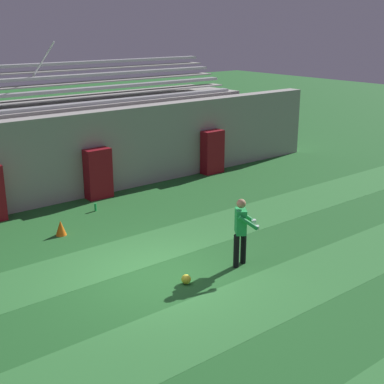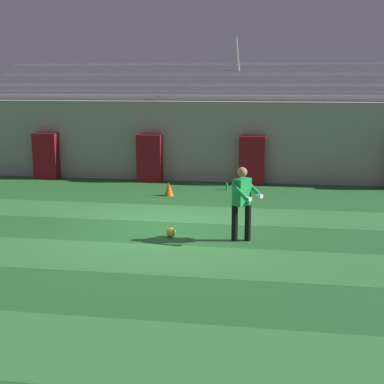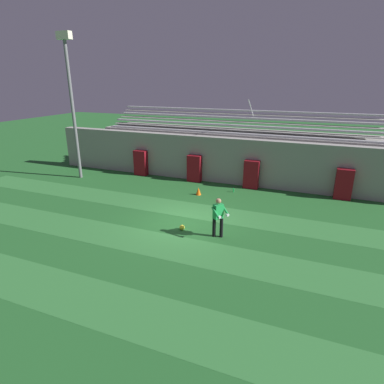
# 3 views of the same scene
# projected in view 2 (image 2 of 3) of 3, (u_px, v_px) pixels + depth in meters

# --- Properties ---
(ground_plane) EXTENTS (80.00, 80.00, 0.00)m
(ground_plane) POSITION_uv_depth(u_px,v_px,m) (166.00, 228.00, 13.00)
(ground_plane) COLOR #236028
(turf_stripe_near) EXTENTS (28.00, 1.87, 0.01)m
(turf_stripe_near) POSITION_uv_depth(u_px,v_px,m) (78.00, 347.00, 7.20)
(turf_stripe_near) COLOR #337A38
(turf_stripe_near) RESTS_ON ground
(turf_stripe_mid) EXTENTS (28.00, 1.87, 0.01)m
(turf_stripe_mid) POSITION_uv_depth(u_px,v_px,m) (144.00, 258.00, 10.81)
(turf_stripe_mid) COLOR #337A38
(turf_stripe_mid) RESTS_ON ground
(turf_stripe_far) EXTENTS (28.00, 1.87, 0.01)m
(turf_stripe_far) POSITION_uv_depth(u_px,v_px,m) (177.00, 213.00, 14.41)
(turf_stripe_far) COLOR #337A38
(turf_stripe_far) RESTS_ON ground
(back_wall) EXTENTS (24.00, 0.60, 2.80)m
(back_wall) POSITION_uv_depth(u_px,v_px,m) (202.00, 141.00, 19.00)
(back_wall) COLOR #999691
(back_wall) RESTS_ON ground
(padding_pillar_gate_left) EXTENTS (0.87, 0.44, 1.66)m
(padding_pillar_gate_left) POSITION_uv_depth(u_px,v_px,m) (150.00, 158.00, 18.85)
(padding_pillar_gate_left) COLOR maroon
(padding_pillar_gate_left) RESTS_ON ground
(padding_pillar_gate_right) EXTENTS (0.87, 0.44, 1.66)m
(padding_pillar_gate_right) POSITION_uv_depth(u_px,v_px,m) (252.00, 160.00, 18.32)
(padding_pillar_gate_right) COLOR maroon
(padding_pillar_gate_right) RESTS_ON ground
(padding_pillar_far_left) EXTENTS (0.87, 0.44, 1.66)m
(padding_pillar_far_left) POSITION_uv_depth(u_px,v_px,m) (46.00, 156.00, 19.43)
(padding_pillar_far_left) COLOR maroon
(padding_pillar_far_left) RESTS_ON ground
(bleacher_stand) EXTENTS (18.00, 3.35, 5.03)m
(bleacher_stand) POSITION_uv_depth(u_px,v_px,m) (209.00, 133.00, 20.91)
(bleacher_stand) COLOR #999691
(bleacher_stand) RESTS_ON ground
(goalkeeper) EXTENTS (0.72, 0.74, 1.67)m
(goalkeeper) POSITION_uv_depth(u_px,v_px,m) (242.00, 199.00, 11.78)
(goalkeeper) COLOR black
(goalkeeper) RESTS_ON ground
(soccer_ball) EXTENTS (0.22, 0.22, 0.22)m
(soccer_ball) POSITION_uv_depth(u_px,v_px,m) (171.00, 232.00, 12.23)
(soccer_ball) COLOR yellow
(soccer_ball) RESTS_ON ground
(traffic_cone) EXTENTS (0.30, 0.30, 0.42)m
(traffic_cone) POSITION_uv_depth(u_px,v_px,m) (169.00, 189.00, 16.61)
(traffic_cone) COLOR orange
(traffic_cone) RESTS_ON ground
(water_bottle) EXTENTS (0.07, 0.07, 0.24)m
(water_bottle) POSITION_uv_depth(u_px,v_px,m) (227.00, 186.00, 17.51)
(water_bottle) COLOR green
(water_bottle) RESTS_ON ground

